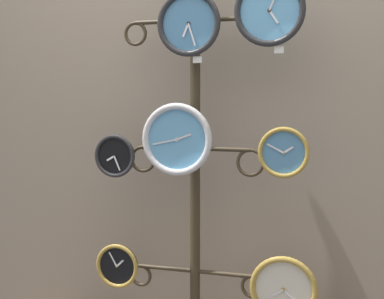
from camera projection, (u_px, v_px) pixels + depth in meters
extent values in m
cube|color=gray|center=(204.00, 94.00, 2.60)|extent=(4.40, 0.04, 2.80)
cylinder|color=#382D1E|center=(195.00, 182.00, 2.49)|extent=(0.05, 0.05, 1.94)
cylinder|color=#382D1E|center=(165.00, 22.00, 2.46)|extent=(0.29, 0.02, 0.02)
torus|color=#382D1E|center=(136.00, 34.00, 2.50)|extent=(0.11, 0.02, 0.11)
cylinder|color=#382D1E|center=(227.00, 19.00, 2.38)|extent=(0.29, 0.02, 0.02)
torus|color=#382D1E|center=(259.00, 29.00, 2.34)|extent=(0.11, 0.02, 0.11)
cylinder|color=#382D1E|center=(169.00, 148.00, 2.51)|extent=(0.26, 0.02, 0.02)
torus|color=#382D1E|center=(143.00, 159.00, 2.55)|extent=(0.13, 0.02, 0.13)
cylinder|color=#382D1E|center=(222.00, 149.00, 2.44)|extent=(0.26, 0.02, 0.02)
torus|color=#382D1E|center=(250.00, 163.00, 2.40)|extent=(0.13, 0.02, 0.13)
cylinder|color=#382D1E|center=(167.00, 268.00, 2.57)|extent=(0.28, 0.02, 0.02)
torus|color=#382D1E|center=(141.00, 275.00, 2.61)|extent=(0.11, 0.02, 0.11)
cylinder|color=#382D1E|center=(223.00, 274.00, 2.49)|extent=(0.28, 0.02, 0.02)
torus|color=#382D1E|center=(253.00, 287.00, 2.45)|extent=(0.11, 0.02, 0.11)
cylinder|color=#4C84B2|center=(189.00, 24.00, 2.34)|extent=(0.26, 0.02, 0.26)
torus|color=#262628|center=(188.00, 23.00, 2.32)|extent=(0.29, 0.03, 0.29)
cylinder|color=#262628|center=(188.00, 23.00, 2.32)|extent=(0.02, 0.01, 0.02)
cube|color=silver|center=(186.00, 30.00, 2.33)|extent=(0.03, 0.00, 0.06)
cube|color=silver|center=(192.00, 34.00, 2.32)|extent=(0.04, 0.00, 0.10)
cylinder|color=#60A8DB|center=(270.00, 11.00, 2.23)|extent=(0.27, 0.02, 0.27)
torus|color=#262628|center=(269.00, 10.00, 2.22)|extent=(0.30, 0.03, 0.30)
cylinder|color=#262628|center=(269.00, 10.00, 2.22)|extent=(0.02, 0.01, 0.02)
cube|color=silver|center=(274.00, 17.00, 2.22)|extent=(0.04, 0.00, 0.06)
cylinder|color=black|center=(116.00, 156.00, 2.51)|extent=(0.18, 0.02, 0.18)
torus|color=#262628|center=(114.00, 156.00, 2.49)|extent=(0.20, 0.02, 0.20)
cylinder|color=#262628|center=(114.00, 156.00, 2.49)|extent=(0.01, 0.01, 0.01)
cube|color=silver|center=(111.00, 158.00, 2.50)|extent=(0.04, 0.00, 0.03)
cube|color=silver|center=(117.00, 163.00, 2.49)|extent=(0.03, 0.00, 0.07)
cylinder|color=#60A8DB|center=(178.00, 139.00, 2.38)|extent=(0.30, 0.02, 0.30)
torus|color=silver|center=(177.00, 140.00, 2.36)|extent=(0.32, 0.03, 0.32)
cylinder|color=silver|center=(177.00, 140.00, 2.37)|extent=(0.02, 0.01, 0.02)
cube|color=silver|center=(184.00, 137.00, 2.35)|extent=(0.07, 0.00, 0.03)
cube|color=silver|center=(165.00, 142.00, 2.38)|extent=(0.11, 0.00, 0.03)
cylinder|color=#4C84B2|center=(284.00, 152.00, 2.25)|extent=(0.20, 0.02, 0.20)
torus|color=#A58438|center=(283.00, 153.00, 2.24)|extent=(0.22, 0.02, 0.22)
cylinder|color=#A58438|center=(283.00, 153.00, 2.24)|extent=(0.01, 0.01, 0.01)
cube|color=silver|center=(288.00, 150.00, 2.23)|extent=(0.05, 0.00, 0.03)
cube|color=silver|center=(275.00, 148.00, 2.24)|extent=(0.07, 0.00, 0.04)
cylinder|color=black|center=(118.00, 265.00, 2.55)|extent=(0.20, 0.02, 0.20)
torus|color=#A58438|center=(117.00, 266.00, 2.53)|extent=(0.21, 0.02, 0.21)
cylinder|color=#A58438|center=(117.00, 266.00, 2.53)|extent=(0.01, 0.01, 0.01)
cube|color=silver|center=(120.00, 263.00, 2.52)|extent=(0.04, 0.00, 0.04)
cube|color=silver|center=(113.00, 259.00, 2.53)|extent=(0.04, 0.00, 0.07)
cylinder|color=silver|center=(284.00, 288.00, 2.33)|extent=(0.27, 0.02, 0.27)
torus|color=#A58438|center=(283.00, 290.00, 2.31)|extent=(0.30, 0.03, 0.30)
cylinder|color=#A58438|center=(283.00, 290.00, 2.31)|extent=(0.02, 0.01, 0.02)
cube|color=silver|center=(289.00, 295.00, 2.31)|extent=(0.05, 0.00, 0.05)
cube|color=silver|center=(273.00, 295.00, 2.32)|extent=(0.09, 0.00, 0.07)
cube|color=white|center=(197.00, 60.00, 2.33)|extent=(0.04, 0.00, 0.03)
cube|color=white|center=(279.00, 50.00, 2.23)|extent=(0.04, 0.00, 0.03)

